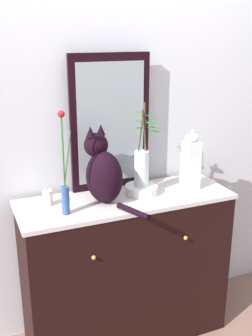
# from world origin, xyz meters

# --- Properties ---
(ground_plane) EXTENTS (6.00, 6.00, 0.00)m
(ground_plane) POSITION_xyz_m (0.00, 0.00, 0.00)
(ground_plane) COLOR #835F51
(wall_back) EXTENTS (4.40, 0.08, 2.60)m
(wall_back) POSITION_xyz_m (0.00, 0.29, 1.30)
(wall_back) COLOR silver
(wall_back) RESTS_ON ground_plane
(sideboard) EXTENTS (1.25, 0.45, 0.95)m
(sideboard) POSITION_xyz_m (0.00, -0.00, 0.47)
(sideboard) COLOR black
(sideboard) RESTS_ON ground_plane
(mirror_leaning) EXTENTS (0.49, 0.03, 0.80)m
(mirror_leaning) POSITION_xyz_m (-0.02, 0.19, 1.35)
(mirror_leaning) COLOR black
(mirror_leaning) RESTS_ON sideboard
(cat_sitting) EXTENTS (0.27, 0.46, 0.43)m
(cat_sitting) POSITION_xyz_m (-0.14, -0.01, 1.12)
(cat_sitting) COLOR black
(cat_sitting) RESTS_ON sideboard
(vase_slim_green) EXTENTS (0.07, 0.04, 0.55)m
(vase_slim_green) POSITION_xyz_m (-0.37, -0.08, 1.11)
(vase_slim_green) COLOR #2D4D8A
(vase_slim_green) RESTS_ON sideboard
(bowl_porcelain) EXTENTS (0.19, 0.19, 0.05)m
(bowl_porcelain) POSITION_xyz_m (0.11, 0.02, 0.97)
(bowl_porcelain) COLOR white
(bowl_porcelain) RESTS_ON sideboard
(vase_glass_clear) EXTENTS (0.13, 0.19, 0.50)m
(vase_glass_clear) POSITION_xyz_m (0.11, 0.02, 1.13)
(vase_glass_clear) COLOR silver
(vase_glass_clear) RESTS_ON bowl_porcelain
(jar_lidded_porcelain) EXTENTS (0.09, 0.09, 0.37)m
(jar_lidded_porcelain) POSITION_xyz_m (0.41, -0.02, 1.11)
(jar_lidded_porcelain) COLOR white
(jar_lidded_porcelain) RESTS_ON sideboard
(candle_pillar) EXTENTS (0.05, 0.05, 0.10)m
(candle_pillar) POSITION_xyz_m (-0.44, 0.07, 0.99)
(candle_pillar) COLOR #F0EABD
(candle_pillar) RESTS_ON sideboard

